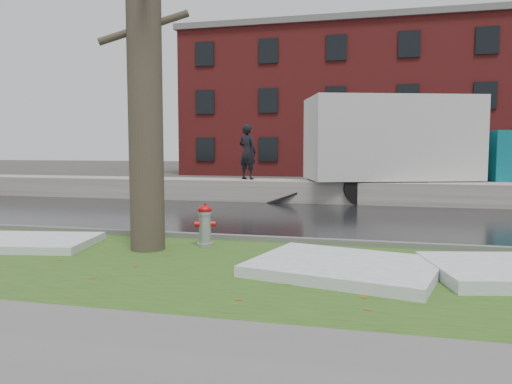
% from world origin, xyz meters
% --- Properties ---
extents(ground, '(120.00, 120.00, 0.00)m').
position_xyz_m(ground, '(0.00, 0.00, 0.00)').
color(ground, '#47423D').
rests_on(ground, ground).
extents(verge, '(60.00, 4.50, 0.04)m').
position_xyz_m(verge, '(0.00, -1.25, 0.02)').
color(verge, '#254617').
rests_on(verge, ground).
extents(sidewalk, '(60.00, 3.00, 0.05)m').
position_xyz_m(sidewalk, '(0.00, -5.00, 0.03)').
color(sidewalk, slate).
rests_on(sidewalk, ground).
extents(road, '(60.00, 7.00, 0.03)m').
position_xyz_m(road, '(0.00, 4.50, 0.01)').
color(road, black).
rests_on(road, ground).
extents(parking_lot, '(60.00, 9.00, 0.03)m').
position_xyz_m(parking_lot, '(0.00, 13.00, 0.01)').
color(parking_lot, slate).
rests_on(parking_lot, ground).
extents(curb, '(60.00, 0.15, 0.14)m').
position_xyz_m(curb, '(0.00, 1.00, 0.07)').
color(curb, slate).
rests_on(curb, ground).
extents(snowbank, '(60.00, 1.60, 0.75)m').
position_xyz_m(snowbank, '(0.00, 8.70, 0.38)').
color(snowbank, '#B1AAA1').
rests_on(snowbank, ground).
extents(brick_building, '(26.00, 12.00, 10.00)m').
position_xyz_m(brick_building, '(2.00, 30.00, 5.00)').
color(brick_building, maroon).
rests_on(brick_building, ground).
extents(bg_tree_left, '(1.40, 1.62, 6.50)m').
position_xyz_m(bg_tree_left, '(-12.00, 22.00, 3.33)').
color(bg_tree_left, brown).
rests_on(bg_tree_left, ground).
extents(bg_tree_center, '(1.40, 1.62, 6.50)m').
position_xyz_m(bg_tree_center, '(-6.00, 26.00, 3.33)').
color(bg_tree_center, brown).
rests_on(bg_tree_center, ground).
extents(fire_hydrant, '(0.39, 0.38, 0.80)m').
position_xyz_m(fire_hydrant, '(-0.48, 0.28, 0.47)').
color(fire_hydrant, '#9C9EA4').
rests_on(fire_hydrant, verge).
extents(tree, '(1.49, 1.70, 7.61)m').
position_xyz_m(tree, '(-1.37, -0.28, 3.87)').
color(tree, brown).
rests_on(tree, verge).
extents(box_truck, '(10.82, 5.30, 3.62)m').
position_xyz_m(box_truck, '(4.08, 9.93, 1.91)').
color(box_truck, black).
rests_on(box_truck, ground).
extents(worker, '(0.84, 0.71, 1.97)m').
position_xyz_m(worker, '(-1.96, 8.85, 1.73)').
color(worker, black).
rests_on(worker, snowbank).
extents(snow_patch_near, '(2.99, 2.55, 0.16)m').
position_xyz_m(snow_patch_near, '(2.19, -1.11, 0.12)').
color(snow_patch_near, white).
rests_on(snow_patch_near, verge).
extents(snow_patch_far, '(2.45, 1.97, 0.14)m').
position_xyz_m(snow_patch_far, '(-3.61, -0.51, 0.11)').
color(snow_patch_far, white).
rests_on(snow_patch_far, verge).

